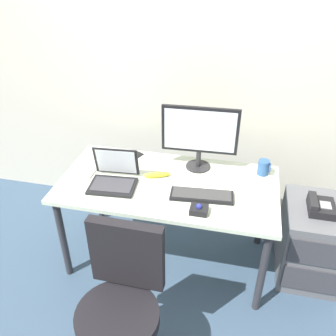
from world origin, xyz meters
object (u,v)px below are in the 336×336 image
object	(u,v)px
coffee_mug	(264,167)
banana	(157,175)
monitor_main	(200,134)
paper_notepad	(86,170)
desk_phone	(320,206)
cell_phone	(134,156)
laptop	(114,177)
trackball_mouse	(199,209)
keyboard	(202,195)
file_cabinet	(311,241)
office_chair	(122,313)

from	to	relation	value
coffee_mug	banana	xyz separation A→B (m)	(-0.73, -0.21, -0.04)
monitor_main	paper_notepad	world-z (taller)	monitor_main
monitor_main	desk_phone	bearing A→B (deg)	-10.85
paper_notepad	cell_phone	distance (m)	0.39
laptop	banana	distance (m)	0.31
trackball_mouse	cell_phone	bearing A→B (deg)	136.76
coffee_mug	desk_phone	bearing A→B (deg)	-24.51
monitor_main	banana	xyz separation A→B (m)	(-0.26, -0.20, -0.26)
keyboard	paper_notepad	distance (m)	0.88
desk_phone	banana	distance (m)	1.12
file_cabinet	desk_phone	distance (m)	0.33
monitor_main	trackball_mouse	xyz separation A→B (m)	(0.09, -0.52, -0.25)
cell_phone	trackball_mouse	bearing A→B (deg)	-19.00
trackball_mouse	banana	world-z (taller)	trackball_mouse
keyboard	coffee_mug	world-z (taller)	coffee_mug
file_cabinet	keyboard	xyz separation A→B (m)	(-0.79, -0.21, 0.43)
monitor_main	trackball_mouse	distance (m)	0.58
keyboard	desk_phone	bearing A→B (deg)	13.90
banana	keyboard	bearing A→B (deg)	-25.38
desk_phone	trackball_mouse	xyz separation A→B (m)	(-0.77, -0.35, 0.11)
coffee_mug	monitor_main	bearing A→B (deg)	-178.36
coffee_mug	cell_phone	bearing A→B (deg)	178.70
coffee_mug	banana	distance (m)	0.76
office_chair	paper_notepad	bearing A→B (deg)	122.29
file_cabinet	banana	bearing A→B (deg)	-177.59
keyboard	trackball_mouse	distance (m)	0.16
cell_phone	keyboard	bearing A→B (deg)	-9.74
file_cabinet	office_chair	xyz separation A→B (m)	(-1.09, -0.97, 0.14)
laptop	paper_notepad	bearing A→B (deg)	156.69
file_cabinet	coffee_mug	size ratio (longest dim) A/B	5.36
trackball_mouse	cell_phone	xyz separation A→B (m)	(-0.59, 0.55, -0.02)
laptop	coffee_mug	xyz separation A→B (m)	(1.00, 0.35, 0.00)
laptop	trackball_mouse	world-z (taller)	laptop
coffee_mug	paper_notepad	world-z (taller)	coffee_mug
trackball_mouse	monitor_main	bearing A→B (deg)	99.45
monitor_main	cell_phone	world-z (taller)	monitor_main
file_cabinet	keyboard	bearing A→B (deg)	-165.12
file_cabinet	monitor_main	world-z (taller)	monitor_main
trackball_mouse	cell_phone	distance (m)	0.81
office_chair	banana	world-z (taller)	office_chair
monitor_main	paper_notepad	bearing A→B (deg)	-164.14
file_cabinet	laptop	distance (m)	1.48
office_chair	paper_notepad	world-z (taller)	office_chair
monitor_main	coffee_mug	bearing A→B (deg)	1.64
keyboard	banana	xyz separation A→B (m)	(-0.34, 0.16, 0.01)
laptop	trackball_mouse	bearing A→B (deg)	-16.40
office_chair	banana	bearing A→B (deg)	92.10
coffee_mug	paper_notepad	xyz separation A→B (m)	(-1.26, -0.24, -0.05)
laptop	cell_phone	size ratio (longest dim) A/B	2.33
office_chair	cell_phone	distance (m)	1.22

